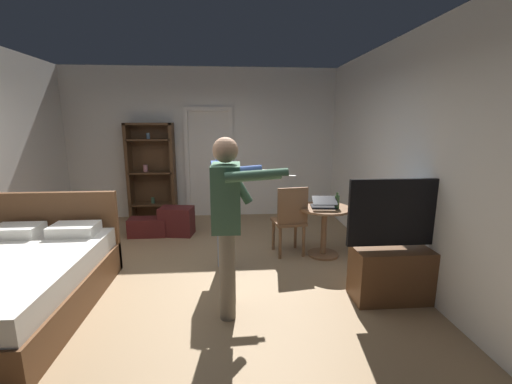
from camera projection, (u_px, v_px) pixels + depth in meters
name	position (u px, v px, depth m)	size (l,w,h in m)	color
ground_plane	(189.00, 282.00, 3.92)	(6.31, 6.31, 0.00)	#997A56
wall_back	(204.00, 144.00, 6.48)	(5.37, 0.12, 2.86)	silver
wall_right	(414.00, 159.00, 3.82)	(0.12, 5.97, 2.86)	silver
doorway_frame	(209.00, 155.00, 6.45)	(0.93, 0.08, 2.13)	white
bed	(14.00, 283.00, 3.25)	(1.44, 2.07, 1.02)	brown
bookshelf	(152.00, 168.00, 6.27)	(0.87, 0.32, 1.83)	#4C331E
tv_flatscreen	(400.00, 263.00, 3.47)	(1.18, 0.40, 1.30)	brown
side_table	(324.00, 223.00, 4.61)	(0.71, 0.71, 0.70)	brown
laptop	(323.00, 204.00, 4.51)	(0.35, 0.36, 0.17)	black
bottle_on_table	(337.00, 202.00, 4.47)	(0.06, 0.06, 0.22)	#365228
wooden_chair	(290.00, 218.00, 4.60)	(0.48, 0.48, 0.99)	brown
person_blue_shirt	(228.00, 214.00, 3.12)	(0.73, 0.59, 1.72)	gray
person_striped_shirt	(224.00, 199.00, 4.05)	(0.66, 0.61, 1.60)	slate
suitcase_dark	(177.00, 221.00, 5.51)	(0.53, 0.34, 0.47)	#4C1919
suitcase_small	(148.00, 227.00, 5.48)	(0.61, 0.31, 0.30)	#4C1919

